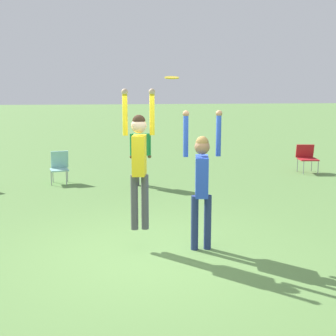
{
  "coord_description": "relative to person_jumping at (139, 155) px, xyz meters",
  "views": [
    {
      "loc": [
        -0.74,
        -7.03,
        2.66
      ],
      "look_at": [
        0.28,
        0.57,
        1.3
      ],
      "focal_mm": 50.0,
      "sensor_mm": 36.0,
      "label": 1
    }
  ],
  "objects": [
    {
      "name": "frisbee",
      "position": [
        0.53,
        0.05,
        1.22
      ],
      "size": [
        0.23,
        0.23,
        0.05
      ],
      "color": "yellow"
    },
    {
      "name": "ground_plane",
      "position": [
        0.21,
        -0.36,
        -1.55
      ],
      "size": [
        120.0,
        120.0,
        0.0
      ],
      "primitive_type": "plane",
      "color": "#608C47"
    },
    {
      "name": "camping_chair_0",
      "position": [
        -1.8,
        5.53,
        -1.06
      ],
      "size": [
        0.56,
        0.6,
        0.88
      ],
      "rotation": [
        0.0,
        0.0,
        3.35
      ],
      "color": "gray",
      "rests_on": "ground_plane"
    },
    {
      "name": "camping_chair_2",
      "position": [
        5.62,
        6.17,
        -1.05
      ],
      "size": [
        0.61,
        0.65,
        0.85
      ],
      "rotation": [
        0.0,
        0.0,
        3.01
      ],
      "color": "gray",
      "rests_on": "ground_plane"
    },
    {
      "name": "person_spectator_near",
      "position": [
        0.39,
        4.92,
        -0.54
      ],
      "size": [
        0.58,
        0.22,
        1.69
      ],
      "rotation": [
        0.0,
        0.0,
        0.02
      ],
      "color": "#4C4C51",
      "rests_on": "ground_plane"
    },
    {
      "name": "person_jumping",
      "position": [
        0.0,
        0.0,
        0.0
      ],
      "size": [
        0.54,
        0.41,
        2.28
      ],
      "rotation": [
        0.0,
        0.0,
        1.39
      ],
      "color": "#4C4C51",
      "rests_on": "ground_plane"
    },
    {
      "name": "person_defending",
      "position": [
        0.99,
        -0.18,
        -0.33
      ],
      "size": [
        0.63,
        0.51,
        2.27
      ],
      "rotation": [
        0.0,
        0.0,
        -1.75
      ],
      "color": "navy",
      "rests_on": "ground_plane"
    }
  ]
}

